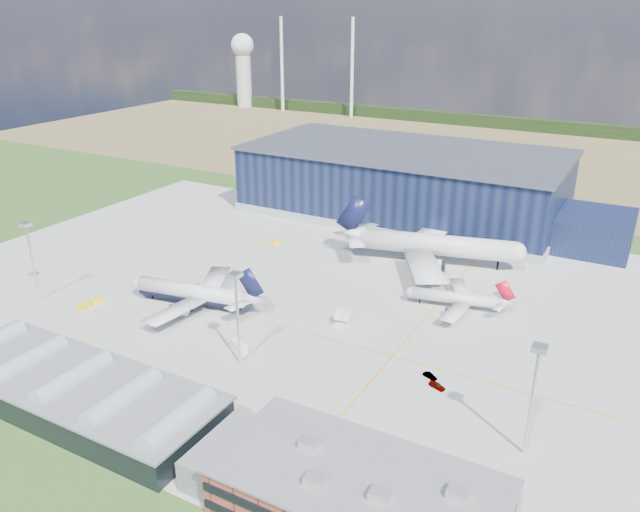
{
  "coord_description": "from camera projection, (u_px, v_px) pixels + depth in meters",
  "views": [
    {
      "loc": [
        87.4,
        -130.75,
        77.73
      ],
      "look_at": [
        5.59,
        16.39,
        9.78
      ],
      "focal_mm": 35.0,
      "sensor_mm": 36.0,
      "label": 1
    }
  ],
  "objects": [
    {
      "name": "glass_concourse",
      "position": [
        87.0,
        395.0,
        127.34
      ],
      "size": [
        78.0,
        23.0,
        8.6
      ],
      "color": "black",
      "rests_on": "ground"
    },
    {
      "name": "ground",
      "position": [
        274.0,
        304.0,
        174.44
      ],
      "size": [
        600.0,
        600.0,
        0.0
      ],
      "primitive_type": "plane",
      "color": "#2E4F1D",
      "rests_on": "ground"
    },
    {
      "name": "gse_van_a",
      "position": [
        239.0,
        346.0,
        150.92
      ],
      "size": [
        5.43,
        4.06,
        2.17
      ],
      "primitive_type": "cube",
      "rotation": [
        0.0,
        0.0,
        1.14
      ],
      "color": "white",
      "rests_on": "ground"
    },
    {
      "name": "light_mast_east",
      "position": [
        535.0,
        383.0,
        110.55
      ],
      "size": [
        2.6,
        2.6,
        23.0
      ],
      "color": "silver",
      "rests_on": "ground"
    },
    {
      "name": "gse_tug_a",
      "position": [
        83.0,
        306.0,
        171.3
      ],
      "size": [
        2.22,
        3.6,
        1.49
      ],
      "primitive_type": "cube",
      "rotation": [
        0.0,
        0.0,
        -0.01
      ],
      "color": "yellow",
      "rests_on": "ground"
    },
    {
      "name": "airstair",
      "position": [
        342.0,
        318.0,
        163.21
      ],
      "size": [
        2.56,
        4.94,
        3.02
      ],
      "primitive_type": "cube",
      "rotation": [
        0.0,
        0.0,
        -0.15
      ],
      "color": "white",
      "rests_on": "ground"
    },
    {
      "name": "apron",
      "position": [
        293.0,
        290.0,
        182.54
      ],
      "size": [
        220.0,
        160.0,
        0.08
      ],
      "color": "#ADACA7",
      "rests_on": "ground"
    },
    {
      "name": "gse_van_c",
      "position": [
        293.0,
        428.0,
        121.23
      ],
      "size": [
        5.42,
        3.58,
        2.39
      ],
      "primitive_type": "cube",
      "rotation": [
        0.0,
        0.0,
        1.83
      ],
      "color": "white",
      "rests_on": "ground"
    },
    {
      "name": "gse_tug_b",
      "position": [
        96.0,
        301.0,
        174.5
      ],
      "size": [
        2.9,
        3.65,
        1.39
      ],
      "primitive_type": "cube",
      "rotation": [
        0.0,
        0.0,
        -0.26
      ],
      "color": "yellow",
      "rests_on": "ground"
    },
    {
      "name": "airliner_navy",
      "position": [
        191.0,
        284.0,
        170.86
      ],
      "size": [
        47.46,
        46.72,
        13.49
      ],
      "primitive_type": null,
      "rotation": [
        0.0,
        0.0,
        3.31
      ],
      "color": "silver",
      "rests_on": "ground"
    },
    {
      "name": "airliner_red",
      "position": [
        455.0,
        292.0,
        170.31
      ],
      "size": [
        35.38,
        34.89,
        9.74
      ],
      "primitive_type": null,
      "rotation": [
        0.0,
        0.0,
        3.35
      ],
      "color": "silver",
      "rests_on": "ground"
    },
    {
      "name": "farmland",
      "position": [
        486.0,
        153.0,
        352.74
      ],
      "size": [
        600.0,
        220.0,
        0.01
      ],
      "primitive_type": "cube",
      "color": "olive",
      "rests_on": "ground"
    },
    {
      "name": "hangar",
      "position": [
        410.0,
        185.0,
        245.66
      ],
      "size": [
        145.0,
        62.0,
        26.1
      ],
      "color": "black",
      "rests_on": "ground"
    },
    {
      "name": "light_mast_center",
      "position": [
        237.0,
        304.0,
        139.84
      ],
      "size": [
        2.6,
        2.6,
        23.0
      ],
      "color": "silver",
      "rests_on": "ground"
    },
    {
      "name": "car_b",
      "position": [
        430.0,
        376.0,
        139.51
      ],
      "size": [
        3.65,
        2.45,
        1.14
      ],
      "primitive_type": "imported",
      "rotation": [
        0.0,
        0.0,
        1.17
      ],
      "color": "#99999E",
      "rests_on": "ground"
    },
    {
      "name": "ops_building",
      "position": [
        358.0,
        498.0,
        99.23
      ],
      "size": [
        46.0,
        23.0,
        10.9
      ],
      "color": "brown",
      "rests_on": "ground"
    },
    {
      "name": "light_mast_west",
      "position": [
        30.0,
        249.0,
        171.39
      ],
      "size": [
        2.6,
        2.6,
        23.0
      ],
      "color": "silver",
      "rests_on": "ground"
    },
    {
      "name": "treeline",
      "position": [
        519.0,
        124.0,
        416.09
      ],
      "size": [
        600.0,
        8.0,
        8.0
      ],
      "primitive_type": "cube",
      "color": "black",
      "rests_on": "ground"
    },
    {
      "name": "horizon_dressing",
      "position": [
        273.0,
        65.0,
        486.44
      ],
      "size": [
        440.2,
        18.0,
        70.0
      ],
      "color": "white",
      "rests_on": "ground"
    },
    {
      "name": "airliner_widebody",
      "position": [
        437.0,
        234.0,
        197.64
      ],
      "size": [
        74.67,
        73.68,
        20.24
      ],
      "primitive_type": null,
      "rotation": [
        0.0,
        0.0,
        0.24
      ],
      "color": "silver",
      "rests_on": "ground"
    },
    {
      "name": "car_a",
      "position": [
        437.0,
        386.0,
        135.82
      ],
      "size": [
        4.23,
        2.83,
        1.34
      ],
      "primitive_type": "imported",
      "rotation": [
        0.0,
        0.0,
        1.22
      ],
      "color": "#99999E",
      "rests_on": "ground"
    },
    {
      "name": "gse_tug_c",
      "position": [
        275.0,
        242.0,
        217.59
      ],
      "size": [
        2.78,
        3.54,
        1.36
      ],
      "primitive_type": "cube",
      "rotation": [
        0.0,
        0.0,
        -0.3
      ],
      "color": "yellow",
      "rests_on": "ground"
    }
  ]
}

